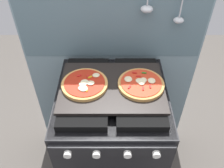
{
  "coord_description": "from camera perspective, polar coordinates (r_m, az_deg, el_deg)",
  "views": [
    {
      "loc": [
        0.0,
        -0.91,
        1.77
      ],
      "look_at": [
        0.0,
        0.0,
        0.93
      ],
      "focal_mm": 38.56,
      "sensor_mm": 36.0,
      "label": 1
    }
  ],
  "objects": [
    {
      "name": "kitchen_backsplash",
      "position": [
        1.58,
        0.12,
        4.53
      ],
      "size": [
        1.1,
        0.09,
        1.55
      ],
      "color": "#7A939E",
      "rests_on": "ground_plane"
    },
    {
      "name": "baking_tray",
      "position": [
        1.25,
        0.0,
        -0.61
      ],
      "size": [
        0.54,
        0.38,
        0.02
      ],
      "primitive_type": "cube",
      "color": "black",
      "rests_on": "stove"
    },
    {
      "name": "pizza_right",
      "position": [
        1.25,
        6.88,
        0.1
      ],
      "size": [
        0.24,
        0.24,
        0.03
      ],
      "color": "#C18947",
      "rests_on": "baking_tray"
    },
    {
      "name": "pizza_left",
      "position": [
        1.24,
        -6.46,
        0.06
      ],
      "size": [
        0.24,
        0.24,
        0.03
      ],
      "color": "tan",
      "rests_on": "baking_tray"
    },
    {
      "name": "stove",
      "position": [
        1.6,
        -0.0,
        -12.65
      ],
      "size": [
        0.6,
        0.64,
        0.9
      ],
      "color": "black",
      "rests_on": "ground_plane"
    }
  ]
}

